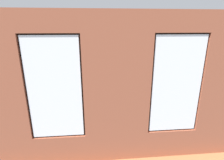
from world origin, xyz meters
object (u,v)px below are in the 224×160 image
candle_jar (127,91)px  potted_plant_mid_room_small (126,87)px  couch_by_window (104,128)px  media_console (28,111)px  tv_flatscreen (25,92)px  table_plant_small (104,92)px  potted_plant_foreground_right (54,77)px  cup_ceramic (116,93)px  papasan_chair (94,83)px  couch_left (166,95)px  potted_plant_near_tv (34,117)px  remote_black (111,93)px  potted_plant_corner_far_left (205,117)px  remote_gray (120,95)px  potted_plant_between_couches (159,108)px  coffee_table (116,96)px

candle_jar → potted_plant_mid_room_small: 0.63m
couch_by_window → media_console: size_ratio=1.75×
tv_flatscreen → table_plant_small: bearing=-165.3°
potted_plant_mid_room_small → potted_plant_foreground_right: bearing=-16.1°
candle_jar → potted_plant_mid_room_small: bearing=-96.1°
cup_ceramic → tv_flatscreen: 2.93m
papasan_chair → couch_left: bearing=153.0°
candle_jar → media_console: size_ratio=0.11×
table_plant_small → papasan_chair: (0.37, -1.50, -0.14)m
table_plant_small → potted_plant_near_tv: bearing=41.5°
potted_plant_near_tv → potted_plant_mid_room_small: size_ratio=1.54×
couch_by_window → potted_plant_near_tv: size_ratio=1.92×
remote_black → media_console: 2.76m
papasan_chair → potted_plant_corner_far_left: size_ratio=0.93×
remote_gray → potted_plant_mid_room_small: potted_plant_mid_room_small is taller
papasan_chair → potted_plant_mid_room_small: (-1.27, 0.63, -0.02)m
potted_plant_mid_room_small → potted_plant_foreground_right: 3.11m
candle_jar → potted_plant_foreground_right: 3.27m
potted_plant_corner_far_left → potted_plant_mid_room_small: size_ratio=1.79×
media_console → tv_flatscreen: 0.62m
table_plant_small → papasan_chair: 1.55m
papasan_chair → potted_plant_foreground_right: bearing=-7.6°
candle_jar → potted_plant_between_couches: size_ratio=0.08×
couch_left → media_console: 4.73m
remote_gray → tv_flatscreen: tv_flatscreen is taller
potted_plant_mid_room_small → remote_black: bearing=45.7°
potted_plant_between_couches → potted_plant_foreground_right: size_ratio=1.17×
remote_black → potted_plant_mid_room_small: bearing=-69.4°
cup_ceramic → table_plant_small: table_plant_small is taller
couch_left → potted_plant_mid_room_small: (1.40, -0.73, 0.09)m
table_plant_small → potted_plant_foreground_right: bearing=-39.7°
candle_jar → papasan_chair: (1.20, -1.26, -0.06)m
cup_ceramic → potted_plant_mid_room_small: bearing=-121.7°
cup_ceramic → potted_plant_foreground_right: (2.51, -1.61, 0.19)m
media_console → potted_plant_near_tv: size_ratio=1.09×
candle_jar → potted_plant_between_couches: (-0.47, 2.02, 0.30)m
couch_left → media_console: bearing=-81.0°
remote_black → potted_plant_near_tv: 2.76m
candle_jar → remote_black: bearing=3.7°
potted_plant_corner_far_left → couch_left: bearing=-85.9°
remote_gray → cup_ceramic: bearing=151.2°
tv_flatscreen → couch_left: bearing=-170.8°
tv_flatscreen → papasan_chair: bearing=-133.4°
candle_jar → tv_flatscreen: (3.20, 0.86, 0.42)m
candle_jar → potted_plant_foreground_right: potted_plant_foreground_right is taller
coffee_table → media_console: (2.80, 0.74, -0.09)m
couch_left → remote_black: couch_left is taller
cup_ceramic → tv_flatscreen: (2.80, 0.73, 0.44)m
potted_plant_near_tv → potted_plant_foreground_right: size_ratio=0.80×
table_plant_small → remote_gray: 0.56m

